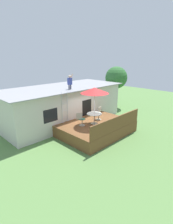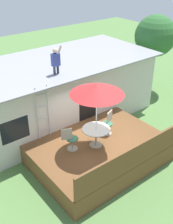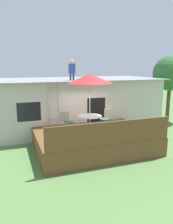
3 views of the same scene
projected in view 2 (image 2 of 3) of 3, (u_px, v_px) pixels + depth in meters
name	position (u px, v px, depth m)	size (l,w,h in m)	color
ground_plane	(97.00, 158.00, 11.15)	(40.00, 40.00, 0.00)	#567F42
house	(48.00, 94.00, 12.87)	(10.50, 4.50, 2.93)	beige
deck	(97.00, 150.00, 10.95)	(5.03, 3.89, 0.80)	brown
deck_railing	(134.00, 157.00, 9.23)	(4.93, 0.08, 0.90)	brown
patio_table	(96.00, 132.00, 10.26)	(1.04, 1.04, 0.74)	#A59E8C
patio_umbrella	(97.00, 89.00, 9.38)	(1.90, 1.90, 2.54)	silver
step_ladder	(43.00, 112.00, 10.51)	(0.52, 0.04, 2.20)	silver
person_figure	(56.00, 59.00, 10.83)	(0.47, 0.20, 1.11)	#33384C
patio_chair_left	(70.00, 139.00, 10.11)	(0.60, 0.44, 0.92)	#A59E8C
patio_chair_right	(108.00, 123.00, 11.07)	(0.60, 0.44, 0.92)	#A59E8C
backyard_tree	(155.00, 36.00, 15.23)	(2.28, 2.28, 4.33)	brown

